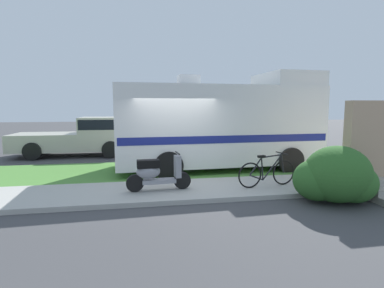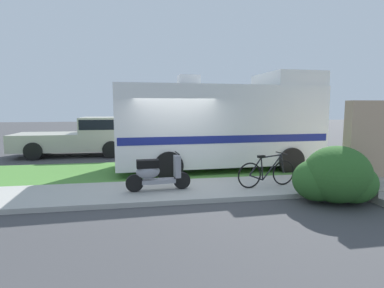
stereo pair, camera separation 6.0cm
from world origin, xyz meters
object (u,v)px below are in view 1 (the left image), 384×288
Objects in this scene: pickup_truck_near at (88,135)px; scooter at (156,173)px; bottle_green at (313,175)px; pickup_truck_far at (250,128)px; bicycle at (267,172)px; motorhome_rv at (221,124)px.

scooter is at bearing -68.82° from pickup_truck_near.
pickup_truck_far is at bearing 79.50° from bottle_green.
bicycle is 11.11m from pickup_truck_far.
bottle_green is at bearing 4.94° from scooter.
bicycle is 0.32× the size of pickup_truck_near.
motorhome_rv is at bearing 48.53° from scooter.
pickup_truck_near is 0.99× the size of pickup_truck_far.
pickup_truck_far reaches higher than bicycle.
bottle_green is at bearing 17.27° from bicycle.
scooter is 0.31× the size of pickup_truck_near.
pickup_truck_far is (9.19, 3.39, -0.01)m from pickup_truck_near.
scooter reaches higher than bottle_green.
pickup_truck_near is 18.92× the size of bottle_green.
pickup_truck_near is at bearing 140.79° from motorhome_rv.
pickup_truck_far is at bearing 71.45° from bicycle.
bottle_green is (-1.85, -10.00, -0.70)m from pickup_truck_far.
motorhome_rv is 1.33× the size of pickup_truck_near.
bicycle reaches higher than bottle_green.
pickup_truck_near is 9.90m from bottle_green.
scooter is 4.65m from bottle_green.
pickup_truck_far reaches higher than scooter.
pickup_truck_far is (4.01, 7.61, -0.71)m from motorhome_rv.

